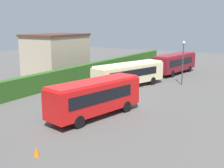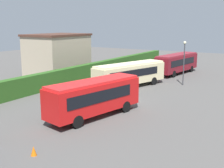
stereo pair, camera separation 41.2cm
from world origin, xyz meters
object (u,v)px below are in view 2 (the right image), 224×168
object	(u,v)px
bus_maroon	(177,62)
lamppost	(184,58)
traffic_cone	(34,151)
bus_red	(94,96)
person_right	(163,67)
bus_cream	(130,73)
person_center	(111,76)

from	to	relation	value
bus_maroon	lamppost	bearing A→B (deg)	-147.83
bus_maroon	traffic_cone	bearing A→B (deg)	-168.36
bus_red	person_right	size ratio (longest dim) A/B	5.27
bus_cream	lamppost	distance (m)	7.19
bus_cream	person_center	bearing A→B (deg)	92.89
bus_cream	person_right	bearing A→B (deg)	19.40
bus_cream	traffic_cone	bearing A→B (deg)	-151.80
bus_cream	bus_red	bearing A→B (deg)	-149.46
person_right	traffic_cone	bearing A→B (deg)	68.29
bus_red	bus_cream	xyz separation A→B (m)	(11.83, 2.93, -0.08)
bus_red	lamppost	size ratio (longest dim) A/B	1.66
person_right	bus_cream	bearing A→B (deg)	62.85
person_center	lamppost	world-z (taller)	lamppost
person_right	traffic_cone	size ratio (longest dim) A/B	2.94
traffic_cone	lamppost	xyz separation A→B (m)	(24.45, -1.18, 3.19)
bus_cream	person_right	size ratio (longest dim) A/B	6.02
person_right	bus_maroon	bearing A→B (deg)	144.90
traffic_cone	bus_red	bearing A→B (deg)	8.05
bus_red	lamppost	world-z (taller)	lamppost
bus_red	bus_cream	bearing A→B (deg)	25.96
person_right	lamppost	xyz separation A→B (m)	(-7.91, -5.84, 2.57)
person_right	traffic_cone	distance (m)	32.70
bus_red	traffic_cone	size ratio (longest dim) A/B	15.49
bus_cream	lamppost	bearing A→B (deg)	-32.07
bus_maroon	person_center	bearing A→B (deg)	164.37
bus_red	bus_maroon	size ratio (longest dim) A/B	0.91
bus_red	person_center	bearing A→B (deg)	38.00
bus_maroon	person_right	world-z (taller)	bus_maroon
bus_cream	bus_maroon	distance (m)	12.42
bus_maroon	traffic_cone	xyz separation A→B (m)	(-32.15, -2.37, -1.49)
lamppost	bus_cream	bearing A→B (deg)	131.29
bus_red	bus_maroon	xyz separation A→B (m)	(24.14, 1.24, -0.03)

